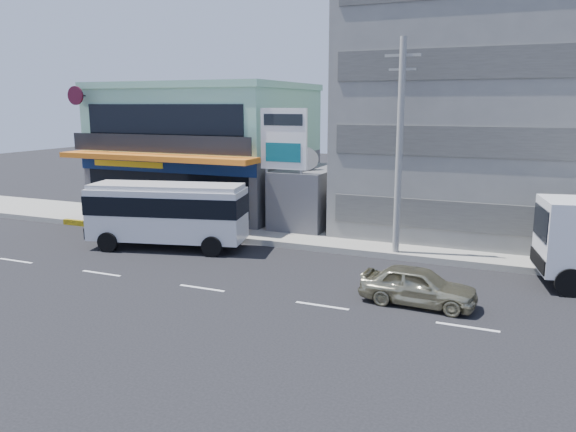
# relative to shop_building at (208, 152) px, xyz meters

# --- Properties ---
(ground) EXTENTS (120.00, 120.00, 0.00)m
(ground) POSITION_rel_shop_building_xyz_m (8.00, -13.95, -4.00)
(ground) COLOR black
(ground) RESTS_ON ground
(sidewalk) EXTENTS (70.00, 5.00, 0.30)m
(sidewalk) POSITION_rel_shop_building_xyz_m (13.00, -4.45, -3.85)
(sidewalk) COLOR gray
(sidewalk) RESTS_ON ground
(shop_building) EXTENTS (12.40, 11.70, 8.00)m
(shop_building) POSITION_rel_shop_building_xyz_m (0.00, 0.00, 0.00)
(shop_building) COLOR #4B4B50
(shop_building) RESTS_ON ground
(concrete_building) EXTENTS (16.00, 12.00, 14.00)m
(concrete_building) POSITION_rel_shop_building_xyz_m (18.00, 1.05, 3.00)
(concrete_building) COLOR gray
(concrete_building) RESTS_ON ground
(gap_structure) EXTENTS (3.00, 6.00, 3.50)m
(gap_structure) POSITION_rel_shop_building_xyz_m (8.00, -1.95, -2.25)
(gap_structure) COLOR #4B4B50
(gap_structure) RESTS_ON ground
(satellite_dish) EXTENTS (1.50, 1.50, 0.15)m
(satellite_dish) POSITION_rel_shop_building_xyz_m (8.00, -2.95, -0.42)
(satellite_dish) COLOR slate
(satellite_dish) RESTS_ON gap_structure
(billboard) EXTENTS (2.60, 0.18, 6.90)m
(billboard) POSITION_rel_shop_building_xyz_m (7.50, -4.75, 0.93)
(billboard) COLOR gray
(billboard) RESTS_ON ground
(utility_pole_near) EXTENTS (1.60, 0.30, 10.00)m
(utility_pole_near) POSITION_rel_shop_building_xyz_m (14.00, -6.55, 1.15)
(utility_pole_near) COLOR #999993
(utility_pole_near) RESTS_ON ground
(minibus) EXTENTS (8.10, 4.21, 3.24)m
(minibus) POSITION_rel_shop_building_xyz_m (3.11, -9.18, -2.06)
(minibus) COLOR silver
(minibus) RESTS_ON ground
(sedan) EXTENTS (4.21, 1.87, 1.41)m
(sedan) POSITION_rel_shop_building_xyz_m (16.11, -12.45, -3.29)
(sedan) COLOR #B2AD88
(sedan) RESTS_ON ground
(motorcycle_rider) EXTENTS (1.62, 0.93, 1.96)m
(motorcycle_rider) POSITION_rel_shop_building_xyz_m (2.64, -8.19, -3.35)
(motorcycle_rider) COLOR #5E180D
(motorcycle_rider) RESTS_ON ground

